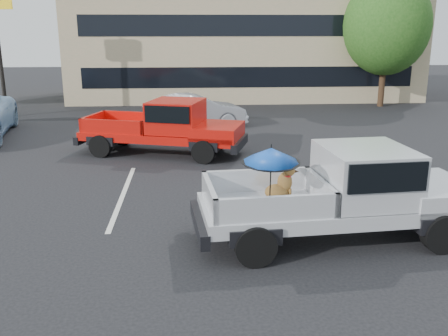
{
  "coord_description": "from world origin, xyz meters",
  "views": [
    {
      "loc": [
        -1.23,
        -10.22,
        4.15
      ],
      "look_at": [
        -0.56,
        -0.22,
        1.3
      ],
      "focal_mm": 40.0,
      "sensor_mm": 36.0,
      "label": 1
    }
  ],
  "objects": [
    {
      "name": "stripe_right",
      "position": [
        3.0,
        2.0,
        0.0
      ],
      "size": [
        0.12,
        5.0,
        0.01
      ],
      "primitive_type": "cube",
      "color": "silver",
      "rests_on": "ground"
    },
    {
      "name": "motel_building",
      "position": [
        2.0,
        20.99,
        3.21
      ],
      "size": [
        20.4,
        8.4,
        6.3
      ],
      "color": "#CDAE88",
      "rests_on": "ground"
    },
    {
      "name": "silver_pickup",
      "position": [
        1.95,
        -1.01,
        1.05
      ],
      "size": [
        5.84,
        2.49,
        2.06
      ],
      "rotation": [
        0.0,
        0.0,
        0.09
      ],
      "color": "black",
      "rests_on": "ground"
    },
    {
      "name": "silver_sedan",
      "position": [
        -1.05,
        10.72,
        0.71
      ],
      "size": [
        4.53,
        2.46,
        1.42
      ],
      "primitive_type": "imported",
      "rotation": [
        0.0,
        0.0,
        1.81
      ],
      "color": "#B7B9BF",
      "rests_on": "ground"
    },
    {
      "name": "red_pickup",
      "position": [
        -1.87,
        6.18,
        1.0
      ],
      "size": [
        5.85,
        3.43,
        1.82
      ],
      "rotation": [
        0.0,
        0.0,
        -0.29
      ],
      "color": "black",
      "rests_on": "ground"
    },
    {
      "name": "tree_back",
      "position": [
        6.0,
        24.0,
        4.41
      ],
      "size": [
        4.68,
        4.68,
        7.11
      ],
      "color": "#332114",
      "rests_on": "ground"
    },
    {
      "name": "ground",
      "position": [
        0.0,
        0.0,
        0.0
      ],
      "size": [
        90.0,
        90.0,
        0.0
      ],
      "primitive_type": "plane",
      "color": "black",
      "rests_on": "ground"
    },
    {
      "name": "tree_right",
      "position": [
        9.0,
        16.0,
        4.21
      ],
      "size": [
        4.46,
        4.46,
        6.78
      ],
      "color": "#332114",
      "rests_on": "ground"
    },
    {
      "name": "stripe_left",
      "position": [
        -3.0,
        2.0,
        0.0
      ],
      "size": [
        0.12,
        5.0,
        0.01
      ],
      "primitive_type": "cube",
      "color": "silver",
      "rests_on": "ground"
    }
  ]
}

